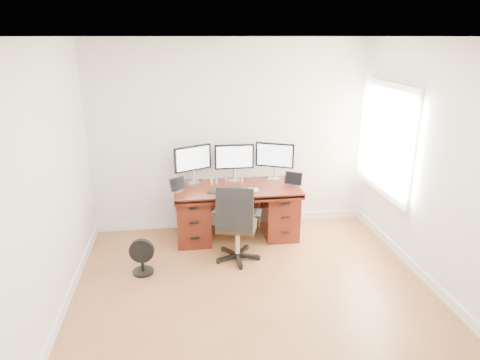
{
  "coord_description": "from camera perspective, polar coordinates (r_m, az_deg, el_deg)",
  "views": [
    {
      "loc": [
        -0.73,
        -3.65,
        2.7
      ],
      "look_at": [
        0.0,
        1.5,
        0.95
      ],
      "focal_mm": 32.0,
      "sensor_mm": 36.0,
      "label": 1
    }
  ],
  "objects": [
    {
      "name": "floor_fan",
      "position": [
        5.29,
        -12.93,
        -10.01
      ],
      "size": [
        0.3,
        0.25,
        0.43
      ],
      "rotation": [
        0.0,
        0.0,
        -0.09
      ],
      "color": "black",
      "rests_on": "ground"
    },
    {
      "name": "trackpad",
      "position": [
        5.72,
        1.79,
        -1.3
      ],
      "size": [
        0.14,
        0.14,
        0.01
      ],
      "primitive_type": "cube",
      "rotation": [
        0.0,
        0.0,
        -0.05
      ],
      "color": "silver",
      "rests_on": "desk"
    },
    {
      "name": "tablet_left",
      "position": [
        5.71,
        -8.26,
        -0.66
      ],
      "size": [
        0.24,
        0.19,
        0.19
      ],
      "rotation": [
        0.0,
        0.0,
        0.57
      ],
      "color": "silver",
      "rests_on": "desk"
    },
    {
      "name": "right_wall",
      "position": [
        4.84,
        26.72,
        0.38
      ],
      "size": [
        0.1,
        4.5,
        2.7
      ],
      "color": "white",
      "rests_on": "ground"
    },
    {
      "name": "back_wall",
      "position": [
        6.1,
        -1.0,
        5.8
      ],
      "size": [
        4.0,
        0.1,
        2.7
      ],
      "primitive_type": "cube",
      "color": "white",
      "rests_on": "ground"
    },
    {
      "name": "ground",
      "position": [
        4.6,
        2.77,
        -17.39
      ],
      "size": [
        4.5,
        4.5,
        0.0
      ],
      "primitive_type": "plane",
      "color": "#926038",
      "rests_on": "ground"
    },
    {
      "name": "figurine_pink",
      "position": [
        5.97,
        0.3,
        0.0
      ],
      "size": [
        0.03,
        0.03,
        0.08
      ],
      "color": "pink",
      "rests_on": "desk"
    },
    {
      "name": "figurine_brown",
      "position": [
        5.94,
        -1.98,
        -0.1
      ],
      "size": [
        0.03,
        0.03,
        0.08
      ],
      "color": "brown",
      "rests_on": "desk"
    },
    {
      "name": "drawing_tablet",
      "position": [
        5.64,
        -3.22,
        -1.6
      ],
      "size": [
        0.24,
        0.18,
        0.01
      ],
      "primitive_type": "cube",
      "rotation": [
        0.0,
        0.0,
        -0.24
      ],
      "color": "black",
      "rests_on": "desk"
    },
    {
      "name": "monitor_center",
      "position": [
        5.99,
        -0.77,
        2.95
      ],
      "size": [
        0.55,
        0.14,
        0.53
      ],
      "rotation": [
        0.0,
        0.0,
        -0.0
      ],
      "color": "silver",
      "rests_on": "desk"
    },
    {
      "name": "tablet_right",
      "position": [
        5.91,
        7.15,
        0.05
      ],
      "size": [
        0.24,
        0.18,
        0.19
      ],
      "rotation": [
        0.0,
        0.0,
        -0.51
      ],
      "color": "silver",
      "rests_on": "desk"
    },
    {
      "name": "monitor_right",
      "position": [
        6.08,
        4.66,
        3.15
      ],
      "size": [
        0.51,
        0.26,
        0.53
      ],
      "rotation": [
        0.0,
        0.0,
        -0.44
      ],
      "color": "silver",
      "rests_on": "desk"
    },
    {
      "name": "monitor_left",
      "position": [
        5.94,
        -6.32,
        2.72
      ],
      "size": [
        0.51,
        0.26,
        0.53
      ],
      "rotation": [
        0.0,
        0.0,
        0.44
      ],
      "color": "silver",
      "rests_on": "desk"
    },
    {
      "name": "phone",
      "position": [
        5.83,
        -0.66,
        -0.89
      ],
      "size": [
        0.14,
        0.1,
        0.01
      ],
      "primitive_type": "cube",
      "rotation": [
        0.0,
        0.0,
        -0.29
      ],
      "color": "black",
      "rests_on": "desk"
    },
    {
      "name": "keyboard",
      "position": [
        5.64,
        0.4,
        -1.56
      ],
      "size": [
        0.26,
        0.12,
        0.01
      ],
      "primitive_type": "cube",
      "rotation": [
        0.0,
        0.0,
        -0.04
      ],
      "color": "white",
      "rests_on": "desk"
    },
    {
      "name": "desk",
      "position": [
        5.99,
        -0.45,
        -3.97
      ],
      "size": [
        1.7,
        0.8,
        0.75
      ],
      "color": "#48170E",
      "rests_on": "ground"
    },
    {
      "name": "office_chair",
      "position": [
        5.37,
        -0.44,
        -7.51
      ],
      "size": [
        0.68,
        0.68,
        1.03
      ],
      "rotation": [
        0.0,
        0.0,
        -0.29
      ],
      "color": "black",
      "rests_on": "ground"
    },
    {
      "name": "figurine_blue",
      "position": [
        5.93,
        -3.16,
        -0.15
      ],
      "size": [
        0.03,
        0.03,
        0.08
      ],
      "color": "#5578EC",
      "rests_on": "desk"
    },
    {
      "name": "figurine_orange",
      "position": [
        5.93,
        -3.84,
        -0.18
      ],
      "size": [
        0.03,
        0.03,
        0.08
      ],
      "color": "gold",
      "rests_on": "desk"
    }
  ]
}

